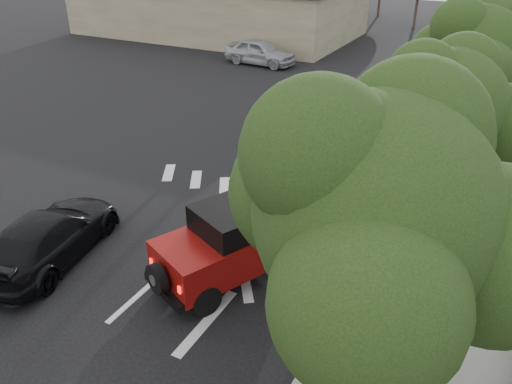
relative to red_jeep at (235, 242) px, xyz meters
The scene contains 15 objects.
ground 2.72m from the red_jeep, 132.69° to the right, with size 120.00×120.00×0.00m, color black.
curb 10.60m from the red_jeep, 74.09° to the left, with size 0.20×70.00×0.15m, color #9E9B93.
planting_strip 10.91m from the red_jeep, 69.01° to the left, with size 1.80×70.00×0.12m, color black.
sidewalk 11.73m from the red_jeep, 60.28° to the left, with size 2.00×70.00×0.12m, color gray.
commercial_building 33.27m from the red_jeep, 122.17° to the left, with size 22.00×12.00×4.00m, color #86755C.
street_tree_mid 6.15m from the red_jeep, 50.06° to the left, with size 3.20×3.20×5.32m, color #1B3210, non-canonical shape.
street_tree_far 11.85m from the red_jeep, 70.75° to the left, with size 3.40×3.40×5.62m, color #1B3210, non-canonical shape.
light_pole_a 25.53m from the red_jeep, 108.77° to the left, with size 2.00×0.22×9.00m, color slate, non-canonical shape.
light_pole_b 37.32m from the red_jeep, 104.29° to the left, with size 2.00×0.22×9.00m, color slate, non-canonical shape.
red_jeep is the anchor object (origin of this frame).
silver_suv_ahead 11.39m from the red_jeep, 96.08° to the left, with size 2.65×5.74×1.60m, color #AFB1B7.
black_suv_oncoming 5.09m from the red_jeep, 161.00° to the right, with size 1.94×4.76×1.38m, color black.
silver_sedan_oncoming 12.08m from the red_jeep, 102.95° to the left, with size 1.58×4.53×1.49m, color #ADB1B5.
parked_suv 22.41m from the red_jeep, 115.61° to the left, with size 1.91×4.74×1.62m, color #A9ABB1.
terracotta_planter 5.11m from the red_jeep, 16.51° to the right, with size 0.72×0.72×1.26m.
Camera 1 is at (7.06, -7.18, 8.06)m, focal length 35.00 mm.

